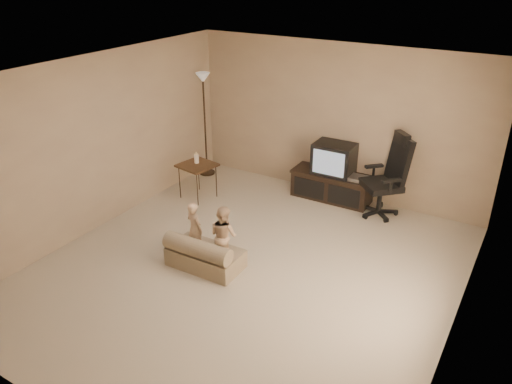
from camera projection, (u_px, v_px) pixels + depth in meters
floor at (247, 270)px, 6.44m from camera, size 5.50×5.50×0.00m
room_shell at (246, 161)px, 5.79m from camera, size 5.50×5.50×5.50m
tv_stand at (333, 177)px, 8.15m from camera, size 1.35×0.51×0.96m
office_chair at (386, 186)px, 7.63m from camera, size 0.86×0.86×1.32m
side_table at (197, 165)px, 8.13m from camera, size 0.62×0.62×0.80m
floor_lamp at (204, 102)px, 8.69m from camera, size 0.29×0.29×1.86m
child_sofa at (203, 255)px, 6.41m from camera, size 0.96×0.56×0.47m
toddler_left at (195, 229)px, 6.63m from camera, size 0.33×0.28×0.77m
toddler_right at (224, 235)px, 6.42m from camera, size 0.44×0.30×0.82m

